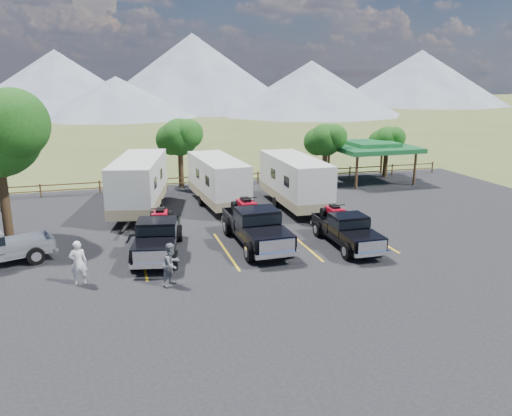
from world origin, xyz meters
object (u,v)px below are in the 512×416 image
object	(u,v)px
pavilion	(371,147)
trailer_right	(295,182)
trailer_left	(139,184)
trailer_center	(218,181)
person_b	(172,264)
rig_center	(256,225)
rig_left	(158,235)
rig_right	(346,228)
person_a	(78,263)

from	to	relation	value
pavilion	trailer_right	distance (m)	10.88
trailer_left	trailer_center	distance (m)	5.02
person_b	pavilion	bearing A→B (deg)	-1.68
trailer_center	rig_center	bearing A→B (deg)	-92.36
rig_left	person_b	bearing A→B (deg)	-76.31
pavilion	rig_left	size ratio (longest dim) A/B	1.01
rig_center	trailer_right	size ratio (longest dim) A/B	0.69
rig_right	pavilion	bearing A→B (deg)	58.02
pavilion	trailer_left	bearing A→B (deg)	-166.13
rig_left	trailer_left	xyz separation A→B (m)	(-0.31, 7.89, 0.84)
rig_center	person_b	distance (m)	6.09
rig_left	rig_right	distance (m)	9.33
trailer_center	person_a	size ratio (longest dim) A/B	4.82
pavilion	rig_left	world-z (taller)	pavilion
trailer_left	trailer_center	size ratio (longest dim) A/B	1.09
rig_right	trailer_center	bearing A→B (deg)	116.25
rig_left	trailer_left	size ratio (longest dim) A/B	0.62
trailer_left	rig_center	bearing A→B (deg)	-43.93
trailer_center	trailer_right	size ratio (longest dim) A/B	0.97
pavilion	trailer_center	xyz separation A→B (m)	(-13.49, -4.33, -1.11)
rig_center	trailer_center	distance (m)	8.20
rig_right	person_b	bearing A→B (deg)	-163.70
trailer_center	person_b	size ratio (longest dim) A/B	5.02
rig_center	rig_right	bearing A→B (deg)	-18.34
trailer_center	person_b	xyz separation A→B (m)	(-4.54, -12.04, -0.74)
rig_left	rig_right	world-z (taller)	rig_left
pavilion	rig_left	bearing A→B (deg)	-145.59
trailer_center	person_a	bearing A→B (deg)	-130.56
pavilion	rig_right	size ratio (longest dim) A/B	1.12
pavilion	trailer_right	bearing A→B (deg)	-144.95
rig_center	person_b	size ratio (longest dim) A/B	3.61
rig_left	person_a	xyz separation A→B (m)	(-3.49, -2.74, -0.00)
person_a	person_b	world-z (taller)	person_a
rig_right	trailer_right	bearing A→B (deg)	90.14
rig_center	person_a	xyz separation A→B (m)	(-8.36, -2.69, -0.10)
trailer_center	trailer_right	distance (m)	5.00
rig_center	person_a	world-z (taller)	rig_center
pavilion	rig_center	size ratio (longest dim) A/B	0.95
rig_right	trailer_center	world-z (taller)	trailer_center
rig_left	trailer_left	bearing A→B (deg)	103.54
rig_right	person_b	xyz separation A→B (m)	(-9.06, -2.50, 0.02)
trailer_center	person_b	distance (m)	12.89
trailer_center	trailer_left	bearing A→B (deg)	179.19
rig_right	trailer_right	size ratio (longest dim) A/B	0.59
trailer_right	person_a	bearing A→B (deg)	-144.49
person_a	trailer_center	bearing A→B (deg)	-132.99
pavilion	trailer_left	size ratio (longest dim) A/B	0.63
rig_left	person_a	world-z (taller)	rig_left
rig_left	rig_center	xyz separation A→B (m)	(4.87, -0.04, 0.10)
pavilion	person_a	distance (m)	26.54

